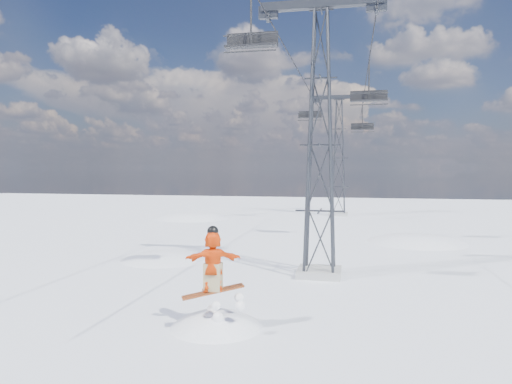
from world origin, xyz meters
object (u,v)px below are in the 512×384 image
at_px(lift_tower_far, 339,158).
at_px(snowboarder_jump, 217,382).
at_px(lift_tower_near, 320,146).
at_px(lift_chair_near, 251,41).

xyz_separation_m(lift_tower_far, snowboarder_jump, (-2.43, -31.84, -7.10)).
height_order(lift_tower_near, lift_chair_near, lift_tower_near).
xyz_separation_m(snowboarder_jump, lift_chair_near, (0.23, 3.58, 10.64)).
xyz_separation_m(lift_tower_near, lift_tower_far, (0.00, 25.00, 0.00)).
height_order(lift_tower_near, snowboarder_jump, lift_tower_near).
relative_size(snowboarder_jump, lift_chair_near, 2.99).
xyz_separation_m(lift_tower_far, lift_chair_near, (-2.20, -28.26, 3.54)).
relative_size(lift_tower_far, snowboarder_jump, 1.66).
bearing_deg(lift_tower_far, snowboarder_jump, -94.37).
height_order(snowboarder_jump, lift_chair_near, lift_chair_near).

